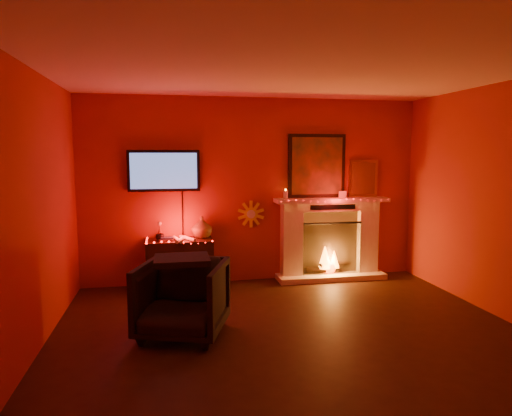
{
  "coord_description": "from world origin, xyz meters",
  "views": [
    {
      "loc": [
        -1.25,
        -4.09,
        1.9
      ],
      "look_at": [
        -0.13,
        1.7,
        1.18
      ],
      "focal_mm": 32.0,
      "sensor_mm": 36.0,
      "label": 1
    }
  ],
  "objects_px": {
    "console_table": "(182,260)",
    "armchair": "(182,299)",
    "sunburst_clock": "(251,214)",
    "fireplace": "(329,231)",
    "tv": "(164,171)"
  },
  "relations": [
    {
      "from": "console_table",
      "to": "sunburst_clock",
      "type": "bearing_deg",
      "value": 11.75
    },
    {
      "from": "sunburst_clock",
      "to": "armchair",
      "type": "distance_m",
      "value": 2.29
    },
    {
      "from": "fireplace",
      "to": "sunburst_clock",
      "type": "xyz_separation_m",
      "value": [
        -1.19,
        0.09,
        0.28
      ]
    },
    {
      "from": "sunburst_clock",
      "to": "console_table",
      "type": "bearing_deg",
      "value": -168.25
    },
    {
      "from": "armchair",
      "to": "tv",
      "type": "bearing_deg",
      "value": 114.16
    },
    {
      "from": "tv",
      "to": "sunburst_clock",
      "type": "distance_m",
      "value": 1.41
    },
    {
      "from": "tv",
      "to": "fireplace",
      "type": "bearing_deg",
      "value": -1.5
    },
    {
      "from": "tv",
      "to": "console_table",
      "type": "distance_m",
      "value": 1.28
    },
    {
      "from": "tv",
      "to": "console_table",
      "type": "relative_size",
      "value": 1.23
    },
    {
      "from": "fireplace",
      "to": "armchair",
      "type": "bearing_deg",
      "value": -141.02
    },
    {
      "from": "armchair",
      "to": "sunburst_clock",
      "type": "bearing_deg",
      "value": 79.8
    },
    {
      "from": "sunburst_clock",
      "to": "console_table",
      "type": "xyz_separation_m",
      "value": [
        -1.03,
        -0.21,
        -0.6
      ]
    },
    {
      "from": "fireplace",
      "to": "sunburst_clock",
      "type": "distance_m",
      "value": 1.23
    },
    {
      "from": "sunburst_clock",
      "to": "armchair",
      "type": "height_order",
      "value": "sunburst_clock"
    },
    {
      "from": "console_table",
      "to": "armchair",
      "type": "height_order",
      "value": "console_table"
    }
  ]
}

